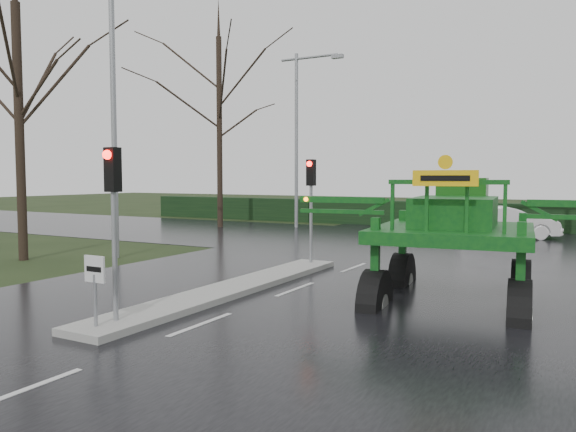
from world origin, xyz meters
The scene contains 14 objects.
ground centered at (0.00, 0.00, 0.00)m, with size 140.00×140.00×0.00m, color black.
road_main centered at (0.00, 10.00, 0.00)m, with size 14.00×80.00×0.02m, color black.
road_cross centered at (0.00, 16.00, 0.01)m, with size 80.00×12.00×0.02m, color black.
median_island centered at (-1.30, 3.00, 0.09)m, with size 1.20×10.00×0.16m, color gray.
hedge_row centered at (0.00, 24.00, 0.75)m, with size 44.00×0.90×1.50m, color black.
keep_left_sign centered at (-1.30, -1.50, 1.06)m, with size 0.50×0.07×1.35m.
traffic_signal_near centered at (-1.30, -1.01, 2.59)m, with size 0.26×0.33×3.52m.
traffic_signal_mid centered at (-1.30, 7.49, 2.59)m, with size 0.26×0.33×3.52m.
street_light_left_near centered at (-8.19, 6.00, 5.99)m, with size 3.85×0.30×10.00m.
street_light_left_far centered at (-8.19, 20.00, 5.99)m, with size 3.85×0.30×10.00m.
tree_left_near centered at (-11.00, 4.00, 5.85)m, with size 6.30×6.30×10.85m.
tree_left_far centered at (-12.50, 18.00, 7.15)m, with size 7.70×7.70×13.26m.
crop_sprayer centered at (2.44, 3.44, 2.02)m, with size 7.63×5.10×4.28m.
white_sedan centered at (3.11, 19.76, 0.00)m, with size 1.61×4.62×1.52m, color white.
Camera 1 is at (6.84, -8.80, 2.96)m, focal length 35.00 mm.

